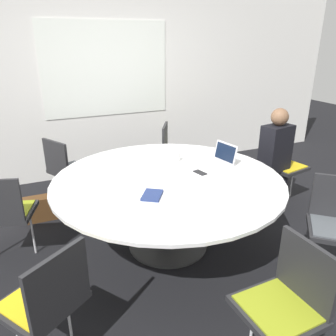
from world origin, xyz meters
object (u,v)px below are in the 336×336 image
chair_1 (174,150)px  person_0 (277,151)px  spiral_notebook (152,195)px  chair_2 (66,166)px  coffee_cup (176,157)px  chair_4 (47,297)px  laptop (221,159)px  handbag (40,208)px  chair_3 (5,210)px  cell_phone (200,173)px  chair_5 (287,298)px  chair_6 (336,219)px  chair_0 (282,160)px

chair_1 → person_0: person_0 is taller
person_0 → spiral_notebook: bearing=7.0°
chair_2 → coffee_cup: chair_2 is taller
chair_4 → laptop: size_ratio=2.60×
laptop → handbag: bearing=-127.7°
laptop → handbag: size_ratio=0.93×
person_0 → laptop: (-0.86, -0.15, 0.07)m
chair_1 → handbag: bearing=-51.8°
chair_3 → cell_phone: size_ratio=5.74×
chair_2 → handbag: (-0.36, -0.22, -0.39)m
person_0 → coffee_cup: size_ratio=12.62×
chair_4 → chair_5: size_ratio=1.00×
chair_4 → chair_6: size_ratio=1.00×
person_0 → chair_0: bearing=-160.9°
chair_3 → chair_6: (2.59, -1.31, 0.00)m
spiral_notebook → chair_2: bearing=108.1°
laptop → chair_4: bearing=-71.3°
person_0 → handbag: size_ratio=3.40×
chair_1 → chair_2: bearing=-58.0°
person_0 → laptop: size_ratio=3.65×
chair_1 → chair_5: size_ratio=1.00×
spiral_notebook → chair_6: bearing=-24.1°
chair_3 → chair_4: 1.30m
chair_4 → spiral_notebook: (0.90, 0.61, 0.22)m
chair_1 → chair_6: size_ratio=1.00×
chair_1 → chair_5: bearing=18.4°
person_0 → chair_6: bearing=62.4°
chair_4 → person_0: bearing=-11.4°
chair_1 → coffee_cup: (-0.41, -0.94, 0.26)m
chair_6 → coffee_cup: size_ratio=9.01×
chair_4 → spiral_notebook: chair_4 is taller
chair_1 → chair_4: 2.90m
chair_1 → handbag: (-1.81, -0.28, -0.39)m
chair_3 → person_0: bearing=15.1°
chair_2 → person_0: person_0 is taller
chair_5 → chair_2: bearing=16.2°
chair_6 → person_0: person_0 is taller
chair_4 → chair_1: bearing=15.4°
chair_0 → cell_phone: (-1.41, -0.41, 0.21)m
chair_5 → chair_4: bearing=64.1°
chair_0 → chair_5: (-1.62, -1.87, 0.00)m
chair_6 → cell_phone: 1.25m
chair_1 → laptop: bearing=28.9°
chair_0 → chair_3: same height
chair_3 → laptop: bearing=10.4°
chair_2 → chair_5: (0.91, -2.74, 0.00)m
chair_2 → cell_phone: (1.12, -1.27, 0.21)m
chair_3 → laptop: (2.10, -0.25, 0.27)m
chair_3 → chair_5: (1.56, -1.85, 0.00)m
chair_5 → cell_phone: (0.21, 1.47, 0.21)m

